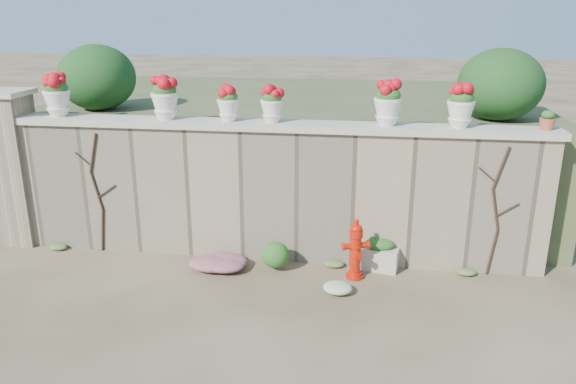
% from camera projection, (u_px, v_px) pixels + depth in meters
% --- Properties ---
extents(ground, '(80.00, 80.00, 0.00)m').
position_uv_depth(ground, '(248.00, 314.00, 7.08)').
color(ground, '#483824').
rests_on(ground, ground).
extents(stone_wall, '(8.00, 0.40, 2.00)m').
position_uv_depth(stone_wall, '(271.00, 194.00, 8.46)').
color(stone_wall, gray).
rests_on(stone_wall, ground).
extents(wall_cap, '(8.10, 0.52, 0.10)m').
position_uv_depth(wall_cap, '(270.00, 125.00, 8.14)').
color(wall_cap, beige).
rests_on(wall_cap, stone_wall).
extents(gate_pillar, '(0.72, 0.72, 2.48)m').
position_uv_depth(gate_pillar, '(15.00, 167.00, 8.94)').
color(gate_pillar, gray).
rests_on(gate_pillar, ground).
extents(raised_fill, '(9.00, 6.00, 2.00)m').
position_uv_depth(raised_fill, '(298.00, 145.00, 11.47)').
color(raised_fill, '#384C23').
rests_on(raised_fill, ground).
extents(back_shrub_left, '(1.30, 1.30, 1.10)m').
position_uv_depth(back_shrub_left, '(97.00, 77.00, 9.54)').
color(back_shrub_left, '#143814').
rests_on(back_shrub_left, raised_fill).
extents(back_shrub_right, '(1.30, 1.30, 1.10)m').
position_uv_depth(back_shrub_right, '(500.00, 85.00, 8.65)').
color(back_shrub_right, '#143814').
rests_on(back_shrub_right, raised_fill).
extents(vine_left, '(0.60, 0.04, 1.91)m').
position_uv_depth(vine_left, '(97.00, 191.00, 8.62)').
color(vine_left, black).
rests_on(vine_left, ground).
extents(vine_right, '(0.60, 0.04, 1.91)m').
position_uv_depth(vine_right, '(496.00, 210.00, 7.82)').
color(vine_right, black).
rests_on(vine_right, ground).
extents(fire_hydrant, '(0.39, 0.27, 0.89)m').
position_uv_depth(fire_hydrant, '(356.00, 249.00, 7.89)').
color(fire_hydrant, red).
rests_on(fire_hydrant, ground).
extents(planter_box, '(0.62, 0.44, 0.47)m').
position_uv_depth(planter_box, '(379.00, 255.00, 8.25)').
color(planter_box, beige).
rests_on(planter_box, ground).
extents(green_shrub, '(0.57, 0.52, 0.55)m').
position_uv_depth(green_shrub, '(273.00, 254.00, 8.14)').
color(green_shrub, '#1E5119').
rests_on(green_shrub, ground).
extents(magenta_clump, '(0.90, 0.60, 0.24)m').
position_uv_depth(magenta_clump, '(217.00, 262.00, 8.26)').
color(magenta_clump, '#CE2980').
rests_on(magenta_clump, ground).
extents(white_flowers, '(0.52, 0.41, 0.19)m').
position_uv_depth(white_flowers, '(334.00, 285.00, 7.60)').
color(white_flowers, white).
rests_on(white_flowers, ground).
extents(urn_pot_0, '(0.40, 0.40, 0.63)m').
position_uv_depth(urn_pot_0, '(57.00, 96.00, 8.47)').
color(urn_pot_0, white).
rests_on(urn_pot_0, wall_cap).
extents(urn_pot_1, '(0.40, 0.40, 0.63)m').
position_uv_depth(urn_pot_1, '(165.00, 98.00, 8.24)').
color(urn_pot_1, white).
rests_on(urn_pot_1, wall_cap).
extents(urn_pot_2, '(0.33, 0.33, 0.51)m').
position_uv_depth(urn_pot_2, '(228.00, 104.00, 8.12)').
color(urn_pot_2, white).
rests_on(urn_pot_2, wall_cap).
extents(urn_pot_3, '(0.33, 0.33, 0.52)m').
position_uv_depth(urn_pot_3, '(272.00, 105.00, 8.04)').
color(urn_pot_3, white).
rests_on(urn_pot_3, wall_cap).
extents(urn_pot_4, '(0.39, 0.39, 0.62)m').
position_uv_depth(urn_pot_4, '(388.00, 104.00, 7.80)').
color(urn_pot_4, white).
rests_on(urn_pot_4, wall_cap).
extents(urn_pot_5, '(0.38, 0.38, 0.59)m').
position_uv_depth(urn_pot_5, '(461.00, 106.00, 7.67)').
color(urn_pot_5, white).
rests_on(urn_pot_5, wall_cap).
extents(terracotta_pot, '(0.21, 0.21, 0.26)m').
position_uv_depth(terracotta_pot, '(547.00, 121.00, 7.57)').
color(terracotta_pot, '#A74C33').
rests_on(terracotta_pot, wall_cap).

